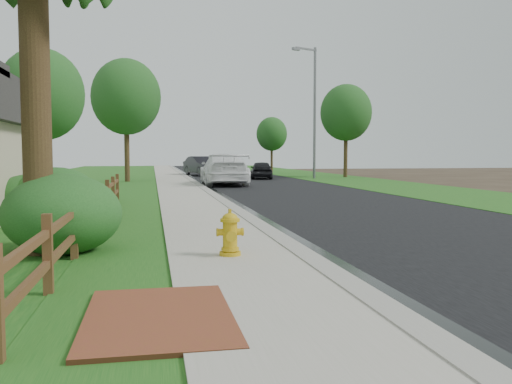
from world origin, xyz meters
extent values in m
plane|color=#32261B|center=(0.00, 0.00, 0.00)|extent=(120.00, 120.00, 0.00)
cube|color=black|center=(4.60, 35.00, 0.01)|extent=(8.00, 90.00, 0.02)
cube|color=gray|center=(0.40, 35.00, 0.06)|extent=(0.40, 90.00, 0.12)
cube|color=black|center=(0.75, 35.00, 0.02)|extent=(0.50, 90.00, 0.00)
cube|color=#A39D8D|center=(-0.90, 35.00, 0.05)|extent=(2.20, 90.00, 0.10)
cube|color=#164F16|center=(-2.80, 35.00, 0.03)|extent=(1.60, 90.00, 0.06)
cube|color=#164F16|center=(-8.00, 35.00, 0.02)|extent=(9.00, 90.00, 0.04)
cube|color=#164F16|center=(11.50, 35.00, 0.02)|extent=(6.00, 90.00, 0.04)
cube|color=brown|center=(-2.20, -1.00, 0.06)|extent=(1.60, 2.40, 0.11)
cube|color=#51331B|center=(-3.60, 0.40, 0.55)|extent=(0.12, 0.12, 1.10)
cube|color=#51331B|center=(-3.60, 2.80, 0.55)|extent=(0.12, 0.12, 1.10)
cube|color=#51331B|center=(-3.60, 5.20, 0.55)|extent=(0.12, 0.12, 1.10)
cube|color=#51331B|center=(-3.60, 7.60, 0.55)|extent=(0.12, 0.12, 1.10)
cube|color=#51331B|center=(-3.60, 10.00, 0.55)|extent=(0.12, 0.12, 1.10)
cube|color=#51331B|center=(-3.60, 12.40, 0.55)|extent=(0.12, 0.12, 1.10)
cube|color=#51331B|center=(-3.60, 14.80, 0.55)|extent=(0.12, 0.12, 1.10)
cube|color=#51331B|center=(-3.60, -0.80, 0.45)|extent=(0.08, 2.35, 0.10)
cube|color=#51331B|center=(-3.60, -0.80, 0.85)|extent=(0.08, 2.35, 0.10)
cube|color=#51331B|center=(-3.60, 1.60, 0.45)|extent=(0.08, 2.35, 0.10)
cube|color=#51331B|center=(-3.60, 1.60, 0.85)|extent=(0.08, 2.35, 0.10)
cube|color=#51331B|center=(-3.60, 4.00, 0.45)|extent=(0.08, 2.35, 0.10)
cube|color=#51331B|center=(-3.60, 4.00, 0.85)|extent=(0.08, 2.35, 0.10)
cube|color=#51331B|center=(-3.60, 6.40, 0.45)|extent=(0.08, 2.35, 0.10)
cube|color=#51331B|center=(-3.60, 6.40, 0.85)|extent=(0.08, 2.35, 0.10)
cube|color=#51331B|center=(-3.60, 8.80, 0.45)|extent=(0.08, 2.35, 0.10)
cube|color=#51331B|center=(-3.60, 8.80, 0.85)|extent=(0.08, 2.35, 0.10)
cube|color=#51331B|center=(-3.60, 11.20, 0.45)|extent=(0.08, 2.35, 0.10)
cube|color=#51331B|center=(-3.60, 11.20, 0.85)|extent=(0.08, 2.35, 0.10)
cube|color=#51331B|center=(-3.60, 13.60, 0.45)|extent=(0.08, 2.35, 0.10)
cube|color=#51331B|center=(-3.60, 13.60, 0.85)|extent=(0.08, 2.35, 0.10)
cylinder|color=#342015|center=(-4.30, 3.50, 2.75)|extent=(0.52, 0.52, 5.50)
cylinder|color=gold|center=(-0.93, 2.37, 0.13)|extent=(0.38, 0.38, 0.07)
cylinder|color=gold|center=(-0.93, 2.37, 0.43)|extent=(0.25, 0.25, 0.58)
cylinder|color=gold|center=(-0.93, 2.37, 0.21)|extent=(0.31, 0.31, 0.06)
cylinder|color=gold|center=(-0.93, 2.37, 0.72)|extent=(0.34, 0.34, 0.06)
ellipsoid|color=gold|center=(-0.93, 2.37, 0.74)|extent=(0.28, 0.28, 0.21)
cylinder|color=gold|center=(-0.93, 2.37, 0.88)|extent=(0.06, 0.06, 0.08)
cylinder|color=gold|center=(-0.93, 2.21, 0.47)|extent=(0.17, 0.14, 0.17)
cylinder|color=gold|center=(-1.12, 2.38, 0.51)|extent=(0.15, 0.14, 0.13)
cylinder|color=gold|center=(-0.74, 2.37, 0.51)|extent=(0.15, 0.14, 0.13)
imported|color=white|center=(2.00, 25.51, 0.96)|extent=(2.84, 6.55, 1.88)
imported|color=black|center=(5.82, 33.00, 0.69)|extent=(2.18, 4.14, 1.34)
imported|color=black|center=(2.00, 39.99, 0.85)|extent=(3.13, 5.36, 1.67)
cylinder|color=slate|center=(9.78, 32.41, 4.91)|extent=(0.20, 0.20, 9.81)
cube|color=slate|center=(8.99, 32.04, 9.59)|extent=(1.84, 0.94, 0.13)
cube|color=slate|center=(8.10, 31.63, 9.48)|extent=(0.64, 0.47, 0.20)
ellipsoid|color=brown|center=(-3.90, 5.00, 0.36)|extent=(1.20, 0.98, 0.72)
ellipsoid|color=#1E4B1A|center=(-3.90, 3.55, 0.76)|extent=(2.49, 2.49, 1.52)
ellipsoid|color=#1E4B1A|center=(-5.60, 8.72, 0.66)|extent=(2.42, 2.42, 1.32)
ellipsoid|color=#1E4B1A|center=(-4.85, 8.57, 0.76)|extent=(2.90, 2.90, 1.52)
cylinder|color=#342015|center=(-7.00, 18.52, 1.97)|extent=(0.27, 0.27, 3.94)
ellipsoid|color=#1E4B1A|center=(-7.00, 18.52, 4.51)|extent=(3.69, 3.69, 4.06)
cylinder|color=#342015|center=(-3.90, 30.30, 2.48)|extent=(0.34, 0.34, 4.97)
ellipsoid|color=#1E4B1A|center=(-3.90, 30.30, 5.68)|extent=(4.58, 4.58, 5.04)
cylinder|color=#342015|center=(13.00, 34.41, 2.27)|extent=(0.31, 0.31, 4.54)
ellipsoid|color=#1E4B1A|center=(13.00, 34.41, 5.18)|extent=(4.10, 4.10, 4.52)
cylinder|color=#342015|center=(9.00, 43.75, 1.66)|extent=(0.23, 0.23, 3.33)
ellipsoid|color=#1E4B1A|center=(9.00, 43.75, 3.80)|extent=(2.94, 2.94, 3.23)
camera|label=1|loc=(-2.25, -6.94, 1.87)|focal=38.00mm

